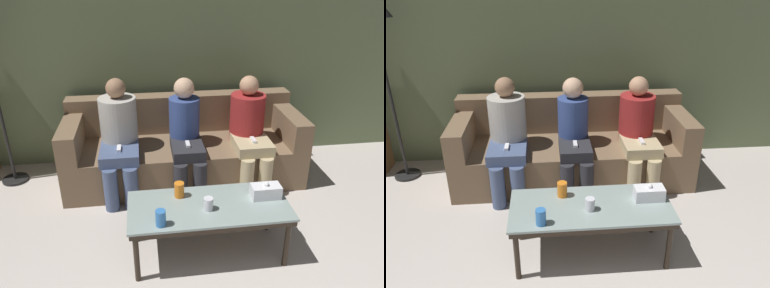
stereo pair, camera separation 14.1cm
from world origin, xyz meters
TOP-DOWN VIEW (x-y plane):
  - wall_back at (0.00, 3.66)m, footprint 12.00×0.06m
  - couch at (0.00, 3.16)m, footprint 2.35×0.85m
  - coffee_table at (0.04, 1.92)m, footprint 1.18×0.53m
  - cup_near_left at (-0.16, 2.06)m, footprint 0.07×0.07m
  - cup_near_right at (-0.32, 1.73)m, footprint 0.07×0.07m
  - cup_far_center at (0.03, 1.86)m, footprint 0.07×0.07m
  - tissue_box at (0.48, 1.97)m, footprint 0.22×0.12m
  - standing_lamp at (-1.74, 3.28)m, footprint 0.31×0.26m
  - seated_person_left_end at (-0.63, 2.95)m, footprint 0.35×0.68m
  - seated_person_mid_left at (0.00, 2.94)m, footprint 0.31×0.64m
  - seated_person_mid_right at (0.63, 2.95)m, footprint 0.34×0.65m

SIDE VIEW (x-z plane):
  - couch at x=0.00m, z-range -0.10..0.71m
  - coffee_table at x=0.04m, z-range 0.18..0.62m
  - cup_far_center at x=0.03m, z-range 0.44..0.54m
  - tissue_box at x=0.48m, z-range 0.43..0.56m
  - cup_near_right at x=-0.32m, z-range 0.44..0.56m
  - cup_near_left at x=-0.16m, z-range 0.44..0.56m
  - seated_person_mid_left at x=0.00m, z-range 0.03..1.11m
  - seated_person_mid_right at x=0.63m, z-range 0.04..1.12m
  - seated_person_left_end at x=-0.63m, z-range 0.04..1.15m
  - standing_lamp at x=-1.74m, z-range 0.20..1.93m
  - wall_back at x=0.00m, z-range 0.00..2.60m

